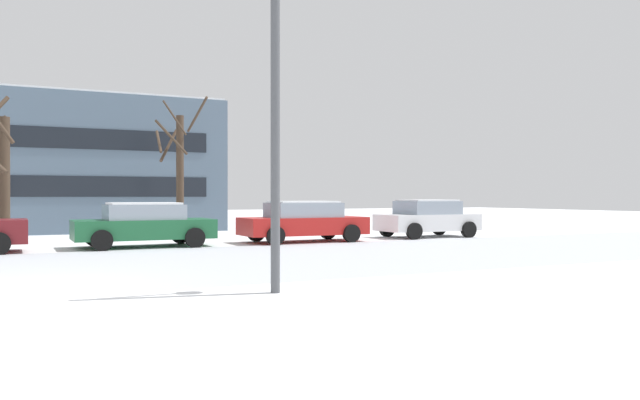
# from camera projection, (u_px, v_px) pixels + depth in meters

# --- Properties ---
(ground_plane) EXTENTS (120.00, 120.00, 0.00)m
(ground_plane) POSITION_uv_depth(u_px,v_px,m) (25.00, 291.00, 10.99)
(ground_plane) COLOR white
(road_surface) EXTENTS (80.00, 8.73, 0.00)m
(road_surface) POSITION_uv_depth(u_px,v_px,m) (24.00, 270.00, 14.03)
(road_surface) COLOR #B7BCC4
(road_surface) RESTS_ON ground
(street_lamp) EXTENTS (1.95, 0.36, 5.95)m
(street_lamp) POSITION_uv_depth(u_px,v_px,m) (294.00, 82.00, 10.88)
(street_lamp) COLOR #4C4F54
(street_lamp) RESTS_ON ground
(parked_car_green) EXTENTS (4.40, 2.19, 1.44)m
(parked_car_green) POSITION_uv_depth(u_px,v_px,m) (144.00, 224.00, 20.40)
(parked_car_green) COLOR #1E6038
(parked_car_green) RESTS_ON ground
(parked_car_red) EXTENTS (4.52, 2.13, 1.47)m
(parked_car_red) POSITION_uv_depth(u_px,v_px,m) (303.00, 221.00, 22.65)
(parked_car_red) COLOR red
(parked_car_red) RESTS_ON ground
(parked_car_white) EXTENTS (4.04, 2.19, 1.51)m
(parked_car_white) POSITION_uv_depth(u_px,v_px,m) (427.00, 218.00, 25.31)
(parked_car_white) COLOR white
(parked_car_white) RESTS_ON ground
(tree_far_left) EXTENTS (2.01, 2.00, 5.60)m
(tree_far_left) POSITION_uv_depth(u_px,v_px,m) (179.00, 169.00, 24.85)
(tree_far_left) COLOR #423326
(tree_far_left) RESTS_ON ground
(tree_far_right) EXTENTS (1.54, 2.15, 5.14)m
(tree_far_right) POSITION_uv_depth(u_px,v_px,m) (1.00, 172.00, 21.11)
(tree_far_right) COLOR #423326
(tree_far_right) RESTS_ON ground
(building_far_left) EXTENTS (10.47, 9.45, 6.31)m
(building_far_left) POSITION_uv_depth(u_px,v_px,m) (101.00, 167.00, 31.97)
(building_far_left) COLOR slate
(building_far_left) RESTS_ON ground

